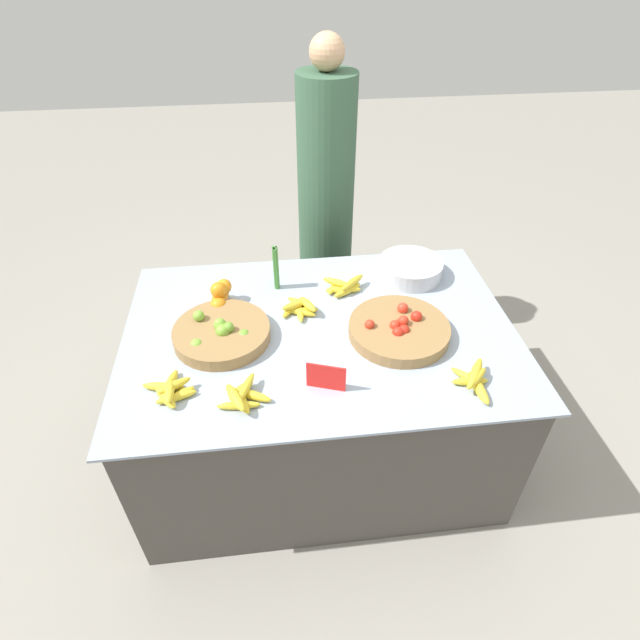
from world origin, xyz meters
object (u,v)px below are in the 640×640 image
at_px(price_sign, 326,377).
at_px(vendor_person, 326,215).
at_px(tomato_basket, 399,329).
at_px(metal_bowl, 410,268).
at_px(lime_bowl, 222,333).

relative_size(price_sign, vendor_person, 0.08).
xyz_separation_m(tomato_basket, metal_bowl, (0.15, 0.41, 0.01)).
relative_size(lime_bowl, metal_bowl, 1.30).
relative_size(tomato_basket, price_sign, 2.98).
height_order(metal_bowl, vendor_person, vendor_person).
xyz_separation_m(tomato_basket, vendor_person, (-0.17, 1.01, 0.00)).
height_order(lime_bowl, vendor_person, vendor_person).
bearing_deg(price_sign, metal_bowl, 73.14).
height_order(tomato_basket, price_sign, price_sign).
distance_m(lime_bowl, price_sign, 0.50).
bearing_deg(price_sign, vendor_person, 101.67).
bearing_deg(metal_bowl, vendor_person, 118.36).
distance_m(metal_bowl, price_sign, 0.83).
xyz_separation_m(lime_bowl, price_sign, (0.38, -0.32, 0.03)).
distance_m(tomato_basket, price_sign, 0.42).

